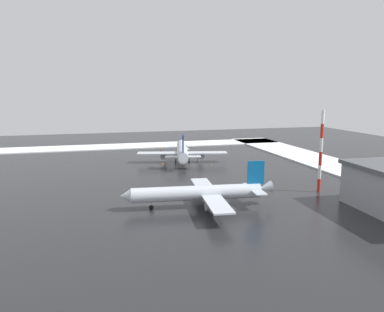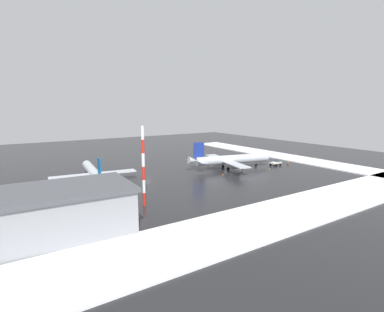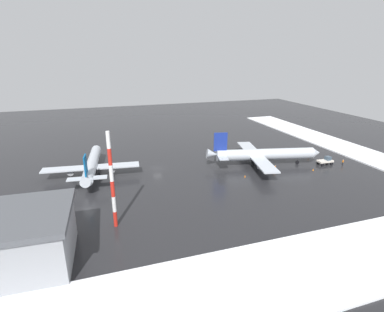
# 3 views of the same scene
# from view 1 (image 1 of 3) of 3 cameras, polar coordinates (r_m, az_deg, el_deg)

# --- Properties ---
(ground_plane) EXTENTS (240.00, 240.00, 0.00)m
(ground_plane) POSITION_cam_1_polar(r_m,az_deg,el_deg) (91.25, -1.36, -4.48)
(ground_plane) COLOR #232326
(snow_bank_far) EXTENTS (152.00, 16.00, 0.41)m
(snow_bank_far) POSITION_cam_1_polar(r_m,az_deg,el_deg) (113.67, 23.94, -2.34)
(snow_bank_far) COLOR white
(snow_bank_far) RESTS_ON ground_plane
(snow_bank_right) EXTENTS (14.00, 116.00, 0.41)m
(snow_bank_right) POSITION_cam_1_polar(r_m,az_deg,el_deg) (155.89, -7.27, 1.60)
(snow_bank_right) COLOR white
(snow_bank_right) RESTS_ON ground_plane
(airplane_foreground_jet) EXTENTS (34.21, 28.66, 10.25)m
(airplane_foreground_jet) POSITION_cam_1_polar(r_m,az_deg,el_deg) (120.90, -1.50, 0.76)
(airplane_foreground_jet) COLOR silver
(airplane_foreground_jet) RESTS_ON ground_plane
(airplane_parked_portside) EXTENTS (25.28, 30.39, 9.02)m
(airplane_parked_portside) POSITION_cam_1_polar(r_m,az_deg,el_deg) (73.67, 1.31, -5.63)
(airplane_parked_portside) COLOR silver
(airplane_parked_portside) RESTS_ON ground_plane
(pushback_tug) EXTENTS (4.66, 2.41, 2.50)m
(pushback_tug) POSITION_cam_1_polar(r_m,az_deg,el_deg) (140.15, -1.07, 1.18)
(pushback_tug) COLOR silver
(pushback_tug) RESTS_ON ground_plane
(ground_crew_near_tug) EXTENTS (0.36, 0.36, 1.71)m
(ground_crew_near_tug) POSITION_cam_1_polar(r_m,az_deg,el_deg) (139.38, -4.74, 0.97)
(ground_crew_near_tug) COLOR black
(ground_crew_near_tug) RESTS_ON ground_plane
(ground_crew_by_nose_gear) EXTENTS (0.36, 0.36, 1.71)m
(ground_crew_by_nose_gear) POSITION_cam_1_polar(r_m,az_deg,el_deg) (145.11, -0.80, 1.36)
(ground_crew_by_nose_gear) COLOR black
(ground_crew_by_nose_gear) RESTS_ON ground_plane
(ground_crew_beside_wing) EXTENTS (0.36, 0.36, 1.71)m
(ground_crew_beside_wing) POSITION_cam_1_polar(r_m,az_deg,el_deg) (123.64, 0.81, -0.16)
(ground_crew_beside_wing) COLOR black
(ground_crew_beside_wing) RESTS_ON ground_plane
(antenna_mast) EXTENTS (0.70, 0.70, 18.59)m
(antenna_mast) POSITION_cam_1_polar(r_m,az_deg,el_deg) (88.12, 19.03, 0.63)
(antenna_mast) COLOR red
(antenna_mast) RESTS_ON ground_plane
(traffic_cone_near_nose) EXTENTS (0.36, 0.36, 0.55)m
(traffic_cone_near_nose) POSITION_cam_1_polar(r_m,az_deg,el_deg) (116.64, -4.51, -1.16)
(traffic_cone_near_nose) COLOR orange
(traffic_cone_near_nose) RESTS_ON ground_plane
(traffic_cone_mid_line) EXTENTS (0.36, 0.36, 0.55)m
(traffic_cone_mid_line) POSITION_cam_1_polar(r_m,az_deg,el_deg) (134.55, 0.89, 0.37)
(traffic_cone_mid_line) COLOR orange
(traffic_cone_mid_line) RESTS_ON ground_plane
(traffic_cone_wingtip_side) EXTENTS (0.36, 0.36, 0.55)m
(traffic_cone_wingtip_side) POSITION_cam_1_polar(r_m,az_deg,el_deg) (114.60, 2.93, -1.34)
(traffic_cone_wingtip_side) COLOR orange
(traffic_cone_wingtip_side) RESTS_ON ground_plane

